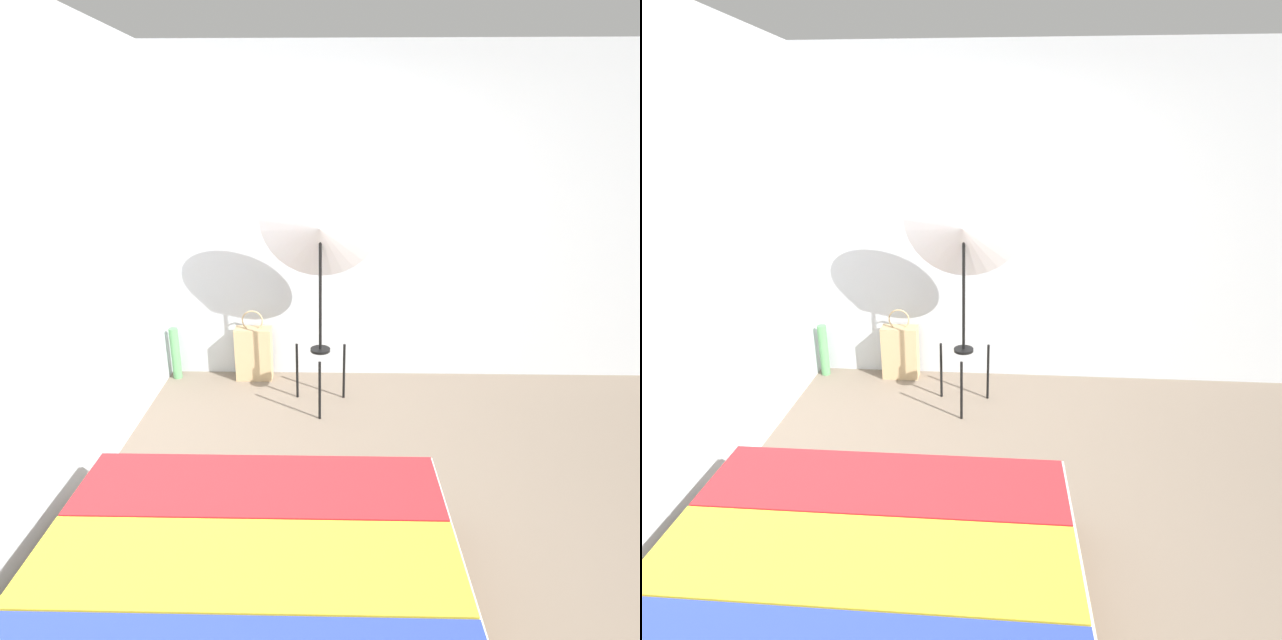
{
  "view_description": "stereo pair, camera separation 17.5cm",
  "coord_description": "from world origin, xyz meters",
  "views": [
    {
      "loc": [
        0.18,
        -1.89,
        1.98
      ],
      "look_at": [
        0.11,
        1.34,
        0.77
      ],
      "focal_mm": 28.0,
      "sensor_mm": 36.0,
      "label": 1
    },
    {
      "loc": [
        0.35,
        -1.88,
        1.98
      ],
      "look_at": [
        0.11,
        1.34,
        0.77
      ],
      "focal_mm": 28.0,
      "sensor_mm": 36.0,
      "label": 2
    }
  ],
  "objects": [
    {
      "name": "ground_plane",
      "position": [
        0.0,
        0.0,
        0.0
      ],
      "size": [
        14.0,
        14.0,
        0.0
      ],
      "primitive_type": "plane",
      "color": "#756656"
    },
    {
      "name": "wall_back",
      "position": [
        0.0,
        2.08,
        1.3
      ],
      "size": [
        8.0,
        0.05,
        2.6
      ],
      "color": "#B7BCC1",
      "rests_on": "ground_plane"
    },
    {
      "name": "wall_side_left",
      "position": [
        -1.23,
        1.0,
        1.3
      ],
      "size": [
        0.05,
        8.0,
        2.6
      ],
      "color": "#B7BCC1",
      "rests_on": "ground_plane"
    },
    {
      "name": "photo_umbrella",
      "position": [
        0.11,
        1.52,
        1.38
      ],
      "size": [
        0.87,
        0.39,
        1.83
      ],
      "color": "black",
      "rests_on": "ground_plane"
    },
    {
      "name": "tote_bag",
      "position": [
        -0.46,
        1.94,
        0.24
      ],
      "size": [
        0.3,
        0.14,
        0.62
      ],
      "color": "tan",
      "rests_on": "ground_plane"
    },
    {
      "name": "paper_roll",
      "position": [
        -1.13,
        1.94,
        0.23
      ],
      "size": [
        0.08,
        0.08,
        0.45
      ],
      "color": "#56995B",
      "rests_on": "ground_plane"
    }
  ]
}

